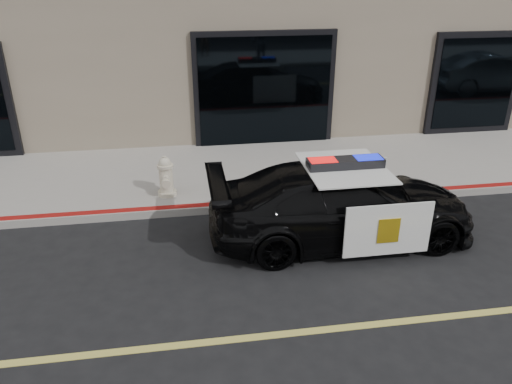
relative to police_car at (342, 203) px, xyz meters
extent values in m
plane|color=black|center=(0.48, -2.26, -0.66)|extent=(120.00, 120.00, 0.00)
cube|color=gray|center=(0.48, 2.99, -0.58)|extent=(60.00, 3.50, 0.15)
imported|color=black|center=(0.00, 0.00, -0.01)|extent=(1.83, 4.47, 1.29)
cube|color=white|center=(0.43, -0.93, -0.03)|extent=(1.38, 0.03, 0.86)
cube|color=white|center=(0.43, 0.93, -0.03)|extent=(1.38, 0.03, 0.86)
cube|color=white|center=(0.00, 0.00, 0.65)|extent=(1.30, 1.56, 0.02)
cube|color=gold|center=(0.43, -0.95, -0.03)|extent=(0.35, 0.01, 0.41)
cube|color=black|center=(0.00, 0.00, 0.72)|extent=(1.24, 0.33, 0.15)
cube|color=red|center=(-0.38, 0.00, 0.74)|extent=(0.43, 0.28, 0.14)
cube|color=#0C19CC|center=(0.37, 0.00, 0.74)|extent=(0.43, 0.28, 0.14)
cylinder|color=beige|center=(-2.93, 1.89, -0.47)|extent=(0.36, 0.36, 0.08)
cylinder|color=beige|center=(-2.93, 1.89, -0.17)|extent=(0.26, 0.26, 0.51)
cylinder|color=beige|center=(-2.93, 1.89, 0.10)|extent=(0.31, 0.31, 0.06)
sphere|color=beige|center=(-2.93, 1.89, 0.16)|extent=(0.23, 0.23, 0.23)
cylinder|color=beige|center=(-2.93, 1.89, 0.26)|extent=(0.07, 0.07, 0.07)
cylinder|color=beige|center=(-2.93, 2.06, -0.10)|extent=(0.13, 0.12, 0.13)
cylinder|color=beige|center=(-2.93, 1.72, -0.10)|extent=(0.13, 0.12, 0.13)
cylinder|color=beige|center=(-2.93, 1.69, -0.17)|extent=(0.17, 0.14, 0.17)
camera|label=1|loc=(-2.57, -7.16, 3.70)|focal=35.00mm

